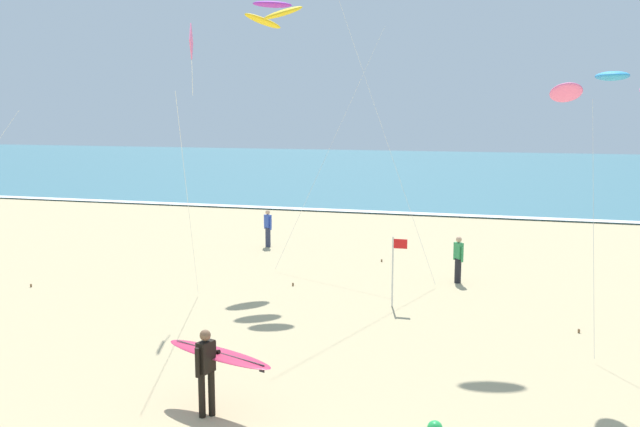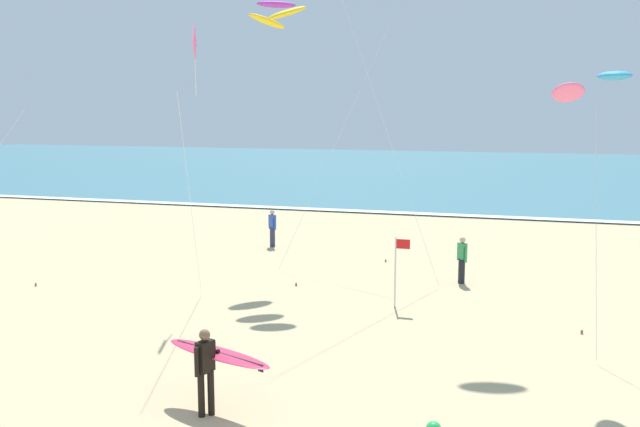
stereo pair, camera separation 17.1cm
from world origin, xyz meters
The scene contains 9 objects.
ocean_water centered at (0.00, 59.87, 0.04)m, with size 160.00×60.00×0.08m, color teal.
shoreline_foam centered at (0.00, 30.17, 0.09)m, with size 160.00×0.88×0.01m, color white.
surfer_trailing centered at (-1.64, 4.01, 1.05)m, with size 2.54×1.27×1.71m.
kite_arc_violet_distant centered at (-4.35, 15.22, 9.04)m, with size 4.87×4.26×9.43m.
kite_arc_cobalt_outer centered at (5.70, 8.75, 6.25)m, with size 2.61×2.90×6.59m.
kite_diamond_rose_extra centered at (-5.52, 11.31, 7.41)m, with size 1.97×4.93×8.32m.
bystander_blue_top centered at (-6.17, 19.46, 0.81)m, with size 0.42×0.33×1.59m.
bystander_green_top centered at (2.10, 15.41, 0.81)m, with size 0.36×0.39×1.59m.
lifeguard_flag centered at (0.50, 12.06, 1.27)m, with size 0.44×0.05×2.10m.
Camera 2 is at (3.83, -7.27, 5.75)m, focal length 38.11 mm.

